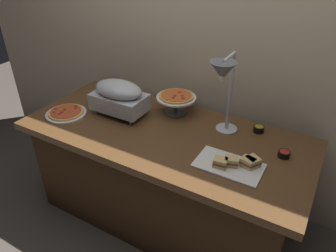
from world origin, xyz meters
TOP-DOWN VIEW (x-y plane):
  - ground_plane at (0.00, 0.00)m, footprint 8.00×8.00m
  - back_wall at (0.00, 0.50)m, footprint 4.40×0.04m
  - buffet_table at (0.00, 0.00)m, footprint 1.90×0.84m
  - chafing_dish at (-0.39, 0.05)m, footprint 0.38×0.23m
  - heat_lamp at (0.35, 0.08)m, footprint 0.15×0.32m
  - pizza_plate_front at (-0.72, -0.15)m, footprint 0.29×0.29m
  - pizza_plate_center at (-0.05, 0.26)m, footprint 0.28×0.28m
  - sandwich_platter at (0.52, -0.12)m, footprint 0.37×0.22m
  - sauce_cup_near at (0.74, 0.11)m, footprint 0.07×0.07m
  - sauce_cup_far at (0.54, 0.30)m, footprint 0.07×0.07m

SIDE VIEW (x-z plane):
  - ground_plane at x=0.00m, z-range 0.00..0.00m
  - buffet_table at x=0.00m, z-range 0.01..0.77m
  - pizza_plate_front at x=-0.72m, z-range 0.76..0.79m
  - sauce_cup_near at x=0.74m, z-range 0.76..0.80m
  - sandwich_platter at x=0.52m, z-range 0.75..0.81m
  - sauce_cup_far at x=0.54m, z-range 0.76..0.80m
  - pizza_plate_center at x=-0.05m, z-range 0.80..0.95m
  - chafing_dish at x=-0.39m, z-range 0.78..1.03m
  - heat_lamp at x=0.35m, z-range 0.91..1.44m
  - back_wall at x=0.00m, z-range 0.00..2.40m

